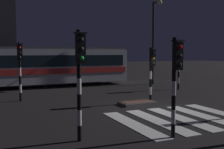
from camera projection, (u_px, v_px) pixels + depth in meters
The scene contains 12 objects.
ground_plane at pixel (152, 109), 13.77m from camera, with size 120.00×120.00×0.00m, color black.
rail_near at pixel (84, 86), 23.08m from camera, with size 80.00×0.12×0.03m, color #59595E.
rail_far at pixel (78, 84), 24.37m from camera, with size 80.00×0.12×0.03m, color #59595E.
crosswalk_zebra at pixel (181, 118), 11.79m from camera, with size 5.48×4.51×0.02m.
traffic_island at pixel (137, 103), 14.92m from camera, with size 1.89×1.05×0.18m.
traffic_light_median_centre at pixel (152, 66), 15.29m from camera, with size 0.36×0.42×3.10m.
traffic_light_kerb_mid_left at pixel (176, 72), 8.86m from camera, with size 0.36×0.42×3.32m.
traffic_light_corner_near_left at pixel (80, 69), 8.54m from camera, with size 0.36×0.42×3.53m.
traffic_light_corner_far_right at pixel (180, 62), 20.69m from camera, with size 0.36×0.42×3.20m.
traffic_light_corner_far_left at pixel (20, 62), 15.70m from camera, with size 0.36×0.42×3.41m.
street_lamp_trackside_right at pixel (155, 32), 23.79m from camera, with size 0.44×1.21×7.22m.
tram at pixel (30, 66), 21.79m from camera, with size 16.27×2.58×4.15m.
Camera 1 is at (-7.61, -11.43, 2.84)m, focal length 44.11 mm.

